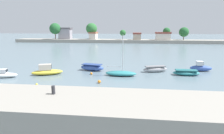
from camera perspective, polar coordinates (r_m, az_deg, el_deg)
The scene contains 14 objects.
ground_plane at distance 21.00m, azimuth -13.65°, elevation -9.59°, with size 400.00×400.00×0.00m, color slate.
seawall_embankment at distance 15.42m, azimuth -21.88°, elevation -12.49°, with size 71.33×5.22×2.75m, color gray.
mooring_bollard at distance 14.71m, azimuth -16.41°, elevation -6.29°, with size 0.25×0.25×0.61m, color #2D2D33.
moored_boat_0 at distance 33.64m, azimuth -28.38°, elevation -1.92°, with size 3.90×1.97×1.29m.
moored_boat_1 at distance 33.04m, azimuth -18.11°, elevation -1.10°, with size 5.06×3.53×1.67m.
moored_boat_2 at distance 34.53m, azimuth -5.71°, elevation -0.12°, with size 4.49×2.59×1.12m.
moored_boat_3 at distance 30.76m, azimuth 2.55°, elevation -1.77°, with size 4.83×2.01×6.27m.
moored_boat_4 at distance 34.02m, azimuth 12.23°, elevation -0.59°, with size 4.38×2.43×1.03m.
moored_boat_5 at distance 33.10m, azimuth 20.41°, elevation -1.53°, with size 4.08×1.64×0.86m.
moored_boat_6 at distance 37.12m, azimuth 23.99°, elevation -0.13°, with size 3.61×1.46×1.70m.
mooring_buoy_0 at distance 27.41m, azimuth -20.71°, elevation -4.69°, with size 0.31×0.31×0.31m, color yellow.
mooring_buoy_2 at distance 26.80m, azimuth -3.68°, elevation -4.18°, with size 0.44×0.44×0.44m, color orange.
mooring_buoy_3 at distance 31.65m, azimuth -5.91°, elevation -1.85°, with size 0.37×0.37×0.37m, color orange.
distant_shoreline at distance 96.48m, azimuth 0.82°, elevation 8.41°, with size 103.02×8.54×9.21m.
Camera 1 is at (7.13, -18.31, 7.40)m, focal length 32.02 mm.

